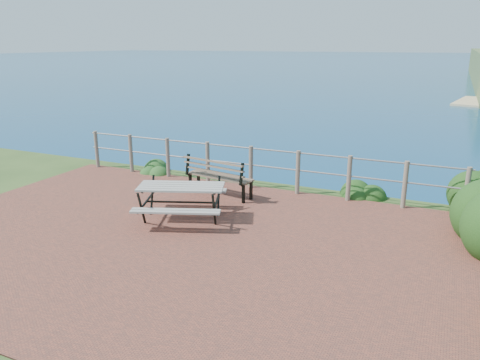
{
  "coord_description": "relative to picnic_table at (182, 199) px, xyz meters",
  "views": [
    {
      "loc": [
        4.16,
        -6.43,
        3.33
      ],
      "look_at": [
        0.54,
        1.55,
        0.75
      ],
      "focal_mm": 35.0,
      "sensor_mm": 36.0,
      "label": 1
    }
  ],
  "objects": [
    {
      "name": "ocean",
      "position": [
        0.4,
        199.12,
        -0.44
      ],
      "size": [
        1200.0,
        1200.0,
        0.0
      ],
      "primitive_type": "plane",
      "color": "#125B70",
      "rests_on": "ground"
    },
    {
      "name": "shrub_lip_west",
      "position": [
        -2.46,
        2.75,
        -0.44
      ],
      "size": [
        0.72,
        0.72,
        0.44
      ],
      "primitive_type": "ellipsoid",
      "color": "#284E1D",
      "rests_on": "ground"
    },
    {
      "name": "ground",
      "position": [
        0.4,
        -0.88,
        -0.44
      ],
      "size": [
        10.0,
        7.0,
        0.12
      ],
      "primitive_type": "cube",
      "color": "brown",
      "rests_on": "ground"
    },
    {
      "name": "park_bench",
      "position": [
        -0.0,
        1.64,
        0.15
      ],
      "size": [
        1.64,
        0.66,
        0.9
      ],
      "rotation": [
        0.0,
        0.0,
        -0.17
      ],
      "color": "brown",
      "rests_on": "ground"
    },
    {
      "name": "picnic_table",
      "position": [
        0.0,
        0.0,
        0.0
      ],
      "size": [
        1.75,
        1.33,
        0.68
      ],
      "rotation": [
        0.0,
        0.0,
        0.37
      ],
      "color": "gray",
      "rests_on": "ground"
    },
    {
      "name": "shrub_lip_east",
      "position": [
        2.96,
        2.91,
        -0.44
      ],
      "size": [
        0.77,
        0.77,
        0.51
      ],
      "primitive_type": "ellipsoid",
      "color": "#1A3E13",
      "rests_on": "ground"
    },
    {
      "name": "safety_railing",
      "position": [
        0.4,
        2.47,
        0.13
      ],
      "size": [
        9.4,
        0.1,
        1.0
      ],
      "color": "#6B5B4C",
      "rests_on": "ground"
    }
  ]
}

